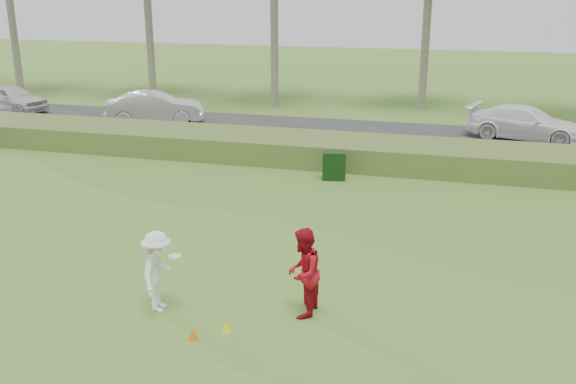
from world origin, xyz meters
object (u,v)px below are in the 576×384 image
(player_red, at_px, (303,273))
(car_left, at_px, (11,98))
(cone_orange, at_px, (193,334))
(car_mid, at_px, (155,107))
(car_right, at_px, (526,123))
(player_white, at_px, (158,271))
(cone_yellow, at_px, (226,326))
(utility_cabinet, at_px, (334,166))

(player_red, height_order, car_left, player_red)
(cone_orange, bearing_deg, car_mid, 118.48)
(cone_orange, bearing_deg, car_right, 69.12)
(player_white, height_order, player_red, player_red)
(car_left, distance_m, car_right, 25.81)
(player_red, bearing_deg, car_left, -128.60)
(cone_yellow, distance_m, car_left, 26.43)
(car_right, bearing_deg, player_white, 169.46)
(player_white, bearing_deg, car_mid, 21.51)
(cone_yellow, bearing_deg, cone_orange, -139.37)
(cone_yellow, xyz_separation_m, car_right, (6.79, 18.71, 0.66))
(car_left, bearing_deg, car_right, -78.06)
(cone_orange, relative_size, car_left, 0.05)
(player_red, xyz_separation_m, cone_yellow, (-1.26, -1.07, -0.82))
(player_red, bearing_deg, utility_cabinet, -170.43)
(car_left, bearing_deg, utility_cabinet, -100.78)
(cone_yellow, distance_m, car_right, 19.91)
(player_red, distance_m, car_right, 18.49)
(cone_orange, height_order, cone_yellow, cone_yellow)
(player_red, bearing_deg, player_white, -77.00)
(utility_cabinet, bearing_deg, car_mid, 136.89)
(cone_yellow, distance_m, utility_cabinet, 10.72)
(utility_cabinet, height_order, car_left, car_left)
(car_mid, bearing_deg, utility_cabinet, -145.68)
(player_white, xyz_separation_m, car_mid, (-8.68, 17.17, -0.03))
(cone_orange, relative_size, utility_cabinet, 0.22)
(cone_yellow, height_order, car_mid, car_mid)
(cone_yellow, height_order, car_right, car_right)
(cone_yellow, relative_size, utility_cabinet, 0.23)
(player_white, height_order, car_left, player_white)
(utility_cabinet, relative_size, car_right, 0.20)
(player_white, distance_m, cone_orange, 1.65)
(player_white, xyz_separation_m, player_red, (2.92, 0.58, 0.07))
(player_red, relative_size, car_left, 0.44)
(player_white, bearing_deg, car_left, 38.90)
(cone_yellow, xyz_separation_m, utility_cabinet, (-0.05, 10.71, 0.38))
(player_red, xyz_separation_m, car_right, (5.52, 17.64, -0.16))
(cone_orange, bearing_deg, cone_yellow, 40.63)
(player_white, relative_size, player_red, 0.92)
(player_white, distance_m, utility_cabinet, 10.36)
(player_white, distance_m, player_red, 2.98)
(car_right, bearing_deg, player_red, 176.94)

